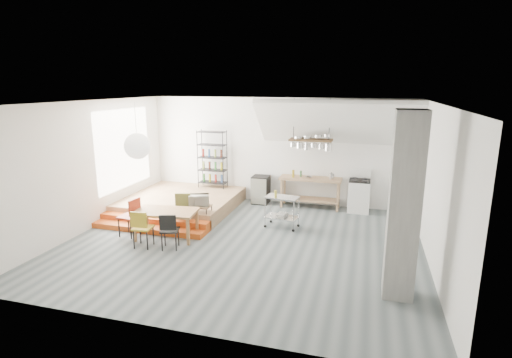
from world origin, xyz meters
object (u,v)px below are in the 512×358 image
(stove, at_px, (359,195))
(mini_fridge, at_px, (261,190))
(dining_table, at_px, (166,214))
(rolling_cart, at_px, (282,207))

(stove, height_order, mini_fridge, stove)
(dining_table, bearing_deg, mini_fridge, 61.06)
(dining_table, distance_m, rolling_cart, 2.88)
(rolling_cart, height_order, mini_fridge, mini_fridge)
(stove, distance_m, dining_table, 5.48)
(dining_table, height_order, rolling_cart, rolling_cart)
(stove, bearing_deg, mini_fridge, 179.14)
(rolling_cart, bearing_deg, dining_table, -140.87)
(mini_fridge, bearing_deg, dining_table, -112.40)
(rolling_cart, bearing_deg, mini_fridge, 127.81)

